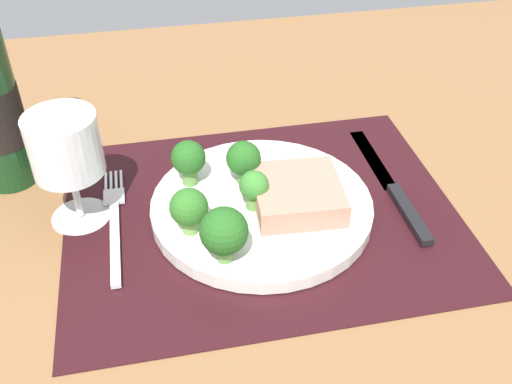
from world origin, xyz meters
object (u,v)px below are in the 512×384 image
(fork, at_px, (115,221))
(wine_glass, at_px, (66,151))
(knife, at_px, (394,190))
(steak, at_px, (297,194))
(plate, at_px, (262,207))

(fork, xyz_separation_m, wine_glass, (-0.04, 0.02, 0.08))
(fork, height_order, wine_glass, wine_glass)
(knife, relative_size, wine_glass, 1.76)
(steak, distance_m, knife, 0.13)
(knife, distance_m, wine_glass, 0.37)
(wine_glass, bearing_deg, plate, -10.00)
(plate, xyz_separation_m, knife, (0.16, 0.01, -0.00))
(plate, distance_m, fork, 0.16)
(steak, relative_size, knife, 0.41)
(wine_glass, bearing_deg, knife, -4.75)
(steak, bearing_deg, plate, 161.58)
(steak, xyz_separation_m, wine_glass, (-0.24, 0.05, 0.06))
(steak, height_order, wine_glass, wine_glass)
(knife, bearing_deg, steak, -168.51)
(plate, relative_size, fork, 1.28)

